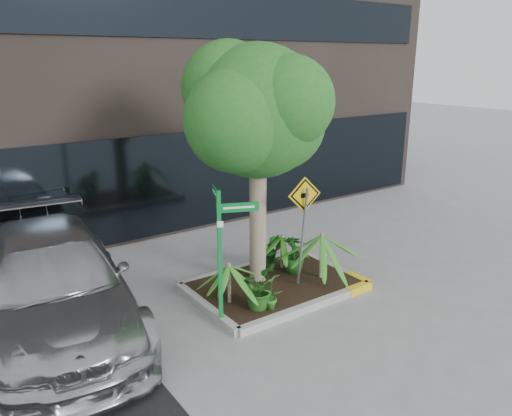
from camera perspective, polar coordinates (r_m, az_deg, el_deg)
ground at (r=10.00m, az=2.22°, el=-10.14°), size 80.00×80.00×0.00m
planter at (r=10.28m, az=2.32°, el=-8.73°), size 3.35×2.36×0.15m
tree at (r=9.51m, az=0.16°, el=10.95°), size 3.25×2.88×4.88m
palm_front at (r=10.22m, az=7.56°, el=-3.12°), size 1.11×1.11×1.23m
palm_left at (r=9.19m, az=-3.12°, el=-6.58°), size 0.88×0.88×0.98m
palm_back at (r=10.70m, az=3.02°, el=-3.31°), size 0.85×0.85×0.95m
parked_car at (r=9.28m, az=-22.18°, el=-7.95°), size 3.02×6.02×1.68m
shrub_a at (r=9.12m, az=0.17°, el=-9.13°), size 0.99×0.99×0.78m
shrub_b at (r=10.60m, az=4.34°, el=-5.22°), size 0.65×0.65×0.83m
shrub_c at (r=9.10m, az=1.74°, el=-9.42°), size 0.44×0.44×0.71m
shrub_d at (r=10.96m, az=1.78°, el=-4.71°), size 0.56×0.56×0.73m
street_sign_post at (r=8.47m, az=-3.92°, el=-4.04°), size 0.68×0.90×2.46m
cattle_sign at (r=9.56m, az=5.46°, el=-0.67°), size 0.68×0.33×2.25m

